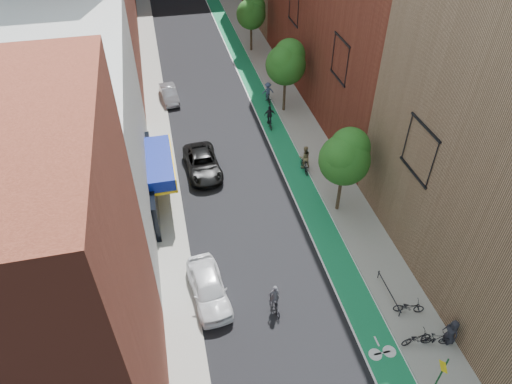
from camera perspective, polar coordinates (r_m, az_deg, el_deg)
ground at (r=25.47m, az=5.96°, el=-19.24°), size 160.00×160.00×0.00m
bike_lane at (r=44.73m, az=0.75°, el=11.11°), size 2.00×68.00×0.01m
sidewalk_left at (r=43.72m, az=-12.28°, el=9.51°), size 2.00×68.00×0.15m
sidewalk_right at (r=45.28m, az=3.89°, el=11.51°), size 3.00×68.00×0.15m
building_left_near_red at (r=18.55m, az=-26.41°, el=-14.13°), size 8.00×10.00×16.00m
building_left_white at (r=30.91m, az=-21.70°, el=6.36°), size 8.00×20.00×12.00m
tree_near at (r=29.94m, az=11.12°, el=4.41°), size 3.40×3.36×6.42m
tree_mid at (r=41.21m, az=3.80°, el=15.95°), size 3.55×3.53×6.74m
tree_far at (r=53.97m, az=-0.58°, el=21.61°), size 3.30×3.25×6.21m
sign_pole at (r=24.22m, az=22.06°, el=-20.36°), size 0.13×0.71×3.00m
parked_car_white at (r=26.78m, az=-5.96°, el=-11.83°), size 2.38×4.95×1.63m
parked_car_black at (r=35.52m, az=-6.70°, el=3.55°), size 2.74×5.47×1.49m
parked_car_silver at (r=45.59m, az=-10.80°, el=11.93°), size 1.78×4.13×1.32m
cyclist_lead at (r=26.31m, az=2.34°, el=-13.54°), size 0.69×1.67×1.91m
cyclist_lane_near at (r=35.43m, az=6.08°, el=3.91°), size 0.91×1.80×2.21m
cyclist_lane_mid at (r=40.60m, az=1.73°, el=9.10°), size 1.01×1.58×2.05m
cyclist_lane_far at (r=44.35m, az=1.51°, el=12.15°), size 1.11×1.81×2.06m
parked_bike_near at (r=27.49m, az=18.57°, el=-13.44°), size 1.81×1.03×0.90m
parked_bike_mid at (r=26.72m, az=21.56°, el=-16.71°), size 1.59×0.83×0.92m
parked_bike_far at (r=26.43m, az=19.43°, el=-16.84°), size 1.72×0.65×0.89m
pedestrian at (r=26.78m, az=23.24°, el=-15.76°), size 0.72×0.93×1.70m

